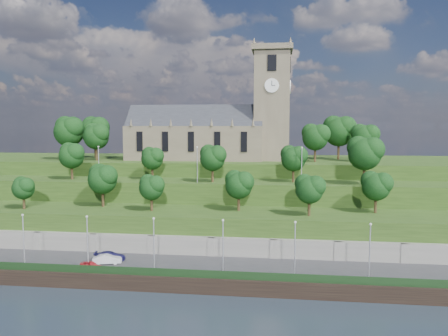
# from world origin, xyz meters

# --- Properties ---
(ground) EXTENTS (320.00, 320.00, 0.00)m
(ground) POSITION_xyz_m (0.00, 0.00, 0.00)
(ground) COLOR #1B232C
(ground) RESTS_ON ground
(promenade) EXTENTS (160.00, 12.00, 2.00)m
(promenade) POSITION_xyz_m (0.00, 6.00, 1.00)
(promenade) COLOR #2D2D30
(promenade) RESTS_ON ground
(quay_wall) EXTENTS (160.00, 0.50, 2.20)m
(quay_wall) POSITION_xyz_m (0.00, -0.05, 1.10)
(quay_wall) COLOR black
(quay_wall) RESTS_ON ground
(fence) EXTENTS (160.00, 0.10, 1.20)m
(fence) POSITION_xyz_m (0.00, 0.60, 2.60)
(fence) COLOR #183317
(fence) RESTS_ON promenade
(retaining_wall) EXTENTS (160.00, 2.10, 5.00)m
(retaining_wall) POSITION_xyz_m (0.00, 11.97, 2.50)
(retaining_wall) COLOR slate
(retaining_wall) RESTS_ON ground
(embankment_lower) EXTENTS (160.00, 12.00, 8.00)m
(embankment_lower) POSITION_xyz_m (0.00, 18.00, 4.00)
(embankment_lower) COLOR #243F15
(embankment_lower) RESTS_ON ground
(embankment_upper) EXTENTS (160.00, 10.00, 12.00)m
(embankment_upper) POSITION_xyz_m (0.00, 29.00, 6.00)
(embankment_upper) COLOR #243F15
(embankment_upper) RESTS_ON ground
(hilltop) EXTENTS (160.00, 32.00, 15.00)m
(hilltop) POSITION_xyz_m (0.00, 50.00, 7.50)
(hilltop) COLOR #243F15
(hilltop) RESTS_ON ground
(church) EXTENTS (38.60, 12.35, 27.60)m
(church) POSITION_xyz_m (0.79, 45.98, 22.52)
(church) COLOR brown
(church) RESTS_ON hilltop
(trees_lower) EXTENTS (67.36, 9.02, 8.01)m
(trees_lower) POSITION_xyz_m (2.95, 18.38, 12.87)
(trees_lower) COLOR #312313
(trees_lower) RESTS_ON embankment_lower
(trees_upper) EXTENTS (64.55, 8.32, 9.12)m
(trees_upper) POSITION_xyz_m (7.57, 27.93, 17.38)
(trees_upper) COLOR #312313
(trees_upper) RESTS_ON embankment_upper
(trees_hilltop) EXTENTS (75.82, 16.43, 10.54)m
(trees_hilltop) POSITION_xyz_m (-3.48, 45.03, 21.67)
(trees_hilltop) COLOR #312313
(trees_hilltop) RESTS_ON hilltop
(lamp_posts_promenade) EXTENTS (60.36, 0.36, 8.00)m
(lamp_posts_promenade) POSITION_xyz_m (-2.00, 2.50, 6.61)
(lamp_posts_promenade) COLOR #B2B2B7
(lamp_posts_promenade) RESTS_ON promenade
(lamp_posts_upper) EXTENTS (40.36, 0.36, 7.08)m
(lamp_posts_upper) POSITION_xyz_m (0.00, 26.00, 16.13)
(lamp_posts_upper) COLOR #B2B2B7
(lamp_posts_upper) RESTS_ON embankment_upper
(car_left) EXTENTS (3.65, 2.35, 1.16)m
(car_left) POSITION_xyz_m (-11.63, 2.51, 2.58)
(car_left) COLOR #AD1C23
(car_left) RESTS_ON promenade
(car_middle) EXTENTS (4.59, 2.71, 1.43)m
(car_middle) POSITION_xyz_m (-10.18, 5.16, 2.71)
(car_middle) COLOR #B4B4B9
(car_middle) RESTS_ON promenade
(car_right) EXTENTS (5.04, 2.78, 1.38)m
(car_right) POSITION_xyz_m (-10.43, 6.93, 2.69)
(car_right) COLOR #19164D
(car_right) RESTS_ON promenade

